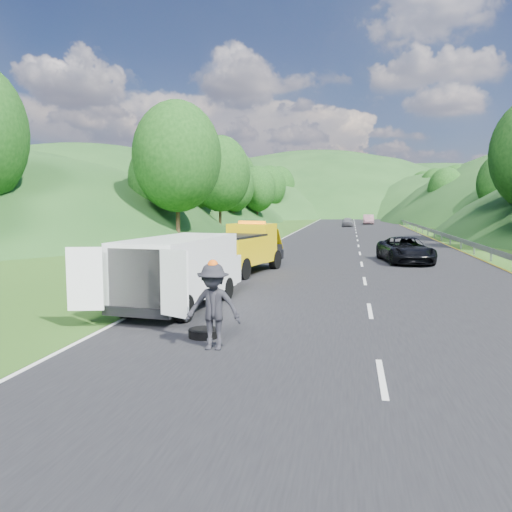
% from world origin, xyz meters
% --- Properties ---
extents(ground, '(320.00, 320.00, 0.00)m').
position_xyz_m(ground, '(0.00, 0.00, 0.00)').
color(ground, '#38661E').
rests_on(ground, ground).
extents(road_surface, '(14.00, 200.00, 0.02)m').
position_xyz_m(road_surface, '(3.00, 40.00, 0.01)').
color(road_surface, black).
rests_on(road_surface, ground).
extents(guardrail, '(0.06, 140.00, 1.52)m').
position_xyz_m(guardrail, '(10.30, 52.50, 0.00)').
color(guardrail, gray).
rests_on(guardrail, ground).
extents(tree_line_left, '(14.00, 140.00, 14.00)m').
position_xyz_m(tree_line_left, '(-19.00, 60.00, 0.00)').
color(tree_line_left, '#275D1B').
rests_on(tree_line_left, ground).
extents(tree_line_right, '(14.00, 140.00, 14.00)m').
position_xyz_m(tree_line_right, '(23.00, 60.00, 0.00)').
color(tree_line_right, '#275D1B').
rests_on(tree_line_right, ground).
extents(hills_backdrop, '(201.00, 288.60, 44.00)m').
position_xyz_m(hills_backdrop, '(6.50, 134.70, 0.00)').
color(hills_backdrop, '#2D5B23').
rests_on(hills_backdrop, ground).
extents(tow_truck, '(3.21, 5.96, 2.43)m').
position_xyz_m(tow_truck, '(-2.61, 5.58, 1.19)').
color(tow_truck, black).
rests_on(tow_truck, ground).
extents(white_van, '(3.43, 6.52, 2.24)m').
position_xyz_m(white_van, '(-2.82, -2.58, 1.26)').
color(white_van, black).
rests_on(white_van, ground).
extents(woman, '(0.52, 0.65, 1.64)m').
position_xyz_m(woman, '(-3.47, 0.85, 0.00)').
color(woman, white).
rests_on(woman, ground).
extents(child, '(0.55, 0.55, 0.90)m').
position_xyz_m(child, '(-2.46, -1.01, 0.00)').
color(child, tan).
rests_on(child, ground).
extents(worker, '(1.27, 0.76, 1.94)m').
position_xyz_m(worker, '(-0.61, -6.77, 0.00)').
color(worker, black).
rests_on(worker, ground).
extents(suitcase, '(0.37, 0.27, 0.53)m').
position_xyz_m(suitcase, '(-3.85, -0.46, 0.26)').
color(suitcase, '#595843').
rests_on(suitcase, ground).
extents(spare_tire, '(0.73, 0.73, 0.20)m').
position_xyz_m(spare_tire, '(-1.12, -5.84, 0.00)').
color(spare_tire, black).
rests_on(spare_tire, ground).
extents(passing_suv, '(3.10, 5.39, 1.42)m').
position_xyz_m(passing_suv, '(5.38, 11.26, 0.00)').
color(passing_suv, black).
rests_on(passing_suv, ground).
extents(dist_car_a, '(1.56, 3.87, 1.32)m').
position_xyz_m(dist_car_a, '(1.92, 55.55, 0.00)').
color(dist_car_a, '#4E4E53').
rests_on(dist_car_a, ground).
extents(dist_car_b, '(1.62, 4.64, 1.53)m').
position_xyz_m(dist_car_b, '(5.14, 64.35, 0.00)').
color(dist_car_b, '#744D57').
rests_on(dist_car_b, ground).
extents(dist_car_c, '(2.15, 5.30, 1.54)m').
position_xyz_m(dist_car_c, '(2.56, 92.94, 0.00)').
color(dist_car_c, '#8F474D').
rests_on(dist_car_c, ground).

